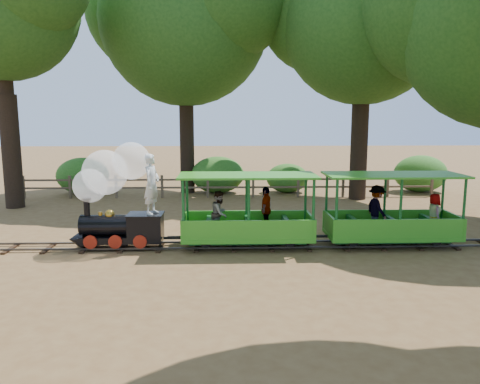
{
  "coord_description": "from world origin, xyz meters",
  "views": [
    {
      "loc": [
        -0.23,
        -12.35,
        3.53
      ],
      "look_at": [
        0.18,
        0.5,
        1.45
      ],
      "focal_mm": 35.0,
      "sensor_mm": 36.0,
      "label": 1
    }
  ],
  "objects_px": {
    "locomotive": "(115,188)",
    "carriage_rear": "(392,217)",
    "fence": "(230,184)",
    "carriage_front": "(246,218)"
  },
  "relations": [
    {
      "from": "locomotive",
      "to": "carriage_rear",
      "type": "relative_size",
      "value": 0.8
    },
    {
      "from": "carriage_rear",
      "to": "fence",
      "type": "height_order",
      "value": "carriage_rear"
    },
    {
      "from": "locomotive",
      "to": "carriage_rear",
      "type": "bearing_deg",
      "value": -0.22
    },
    {
      "from": "locomotive",
      "to": "carriage_rear",
      "type": "xyz_separation_m",
      "value": [
        7.52,
        -0.03,
        -0.83
      ]
    },
    {
      "from": "carriage_front",
      "to": "carriage_rear",
      "type": "relative_size",
      "value": 1.0
    },
    {
      "from": "carriage_front",
      "to": "carriage_rear",
      "type": "height_order",
      "value": "same"
    },
    {
      "from": "carriage_front",
      "to": "fence",
      "type": "relative_size",
      "value": 0.2
    },
    {
      "from": "carriage_rear",
      "to": "fence",
      "type": "relative_size",
      "value": 0.2
    },
    {
      "from": "locomotive",
      "to": "fence",
      "type": "distance_m",
      "value": 8.61
    },
    {
      "from": "carriage_front",
      "to": "fence",
      "type": "xyz_separation_m",
      "value": [
        -0.32,
        7.98,
        -0.22
      ]
    }
  ]
}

